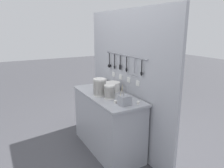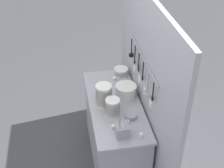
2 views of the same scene
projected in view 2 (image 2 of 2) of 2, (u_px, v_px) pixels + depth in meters
ground_plane at (115, 157)px, 3.79m from camera, size 20.00×20.00×0.00m
counter at (115, 132)px, 3.55m from camera, size 1.30×0.55×0.84m
back_wall at (144, 88)px, 3.26m from camera, size 2.10×0.11×2.00m
bowl_stack_tall_left at (121, 72)px, 3.72m from camera, size 0.17×0.17×0.09m
bowl_stack_short_front at (104, 95)px, 3.23m from camera, size 0.17×0.17×0.24m
bowl_stack_back_corner at (113, 107)px, 3.11m from camera, size 0.15×0.15×0.18m
plate_stack at (126, 91)px, 3.37m from camera, size 0.23×0.23×0.13m
steel_mixing_bowl at (131, 116)px, 3.10m from camera, size 0.12×0.12×0.04m
cutlery_caddy at (122, 130)px, 2.88m from camera, size 0.13×0.13×0.26m
cup_front_left at (127, 122)px, 3.03m from camera, size 0.04×0.04×0.04m
cup_front_right at (114, 79)px, 3.65m from camera, size 0.04×0.04×0.04m
cup_by_caddy at (141, 135)px, 2.89m from camera, size 0.04×0.04×0.04m
cup_edge_far at (113, 127)px, 2.98m from camera, size 0.04×0.04×0.04m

